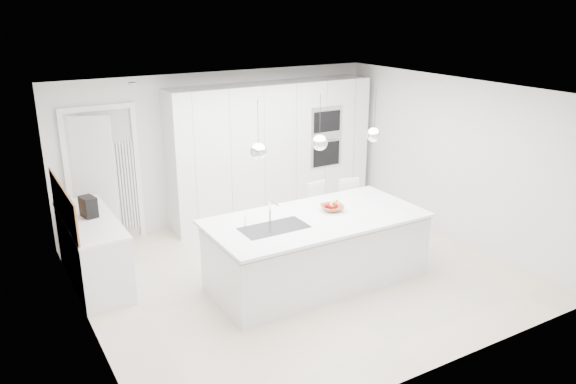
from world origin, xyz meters
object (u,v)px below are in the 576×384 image
fruit_bowl (332,208)px  bar_stool_left (321,217)px  espresso_machine (88,207)px  island_base (318,252)px  bar_stool_right (353,212)px

fruit_bowl → bar_stool_left: bar_stool_left is taller
fruit_bowl → espresso_machine: (-2.85, 1.42, 0.10)m
island_base → bar_stool_right: bearing=34.1°
espresso_machine → bar_stool_left: espresso_machine is taller
island_base → espresso_machine: size_ratio=10.46×
espresso_machine → bar_stool_left: (3.16, -0.67, -0.53)m
island_base → bar_stool_right: size_ratio=2.80×
island_base → bar_stool_left: bar_stool_left is taller
bar_stool_right → island_base: bearing=-132.6°
fruit_bowl → bar_stool_left: size_ratio=0.30×
island_base → fruit_bowl: size_ratio=9.20×
fruit_bowl → bar_stool_left: bearing=67.0°
fruit_bowl → bar_stool_right: bar_stool_right is taller
fruit_bowl → bar_stool_right: size_ratio=0.30×
espresso_machine → bar_stool_right: espresso_machine is taller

